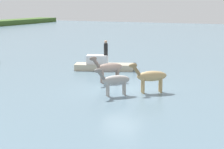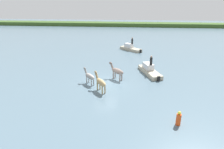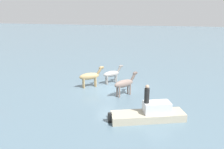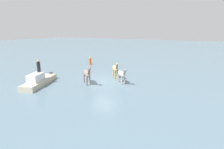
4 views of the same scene
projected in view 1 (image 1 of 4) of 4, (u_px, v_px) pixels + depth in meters
name	position (u px, v px, depth m)	size (l,w,h in m)	color
ground_plane	(121.00, 88.00, 21.08)	(148.72, 148.72, 0.00)	slate
horse_dark_mare	(109.00, 68.00, 22.42)	(2.01, 1.86, 1.85)	gray
horse_pinto_flank	(115.00, 80.00, 19.20)	(1.70, 1.79, 1.67)	#9E9993
horse_mid_herd	(151.00, 76.00, 19.85)	(1.67, 2.12, 1.83)	tan
boat_dinghy_port	(103.00, 66.00, 26.97)	(2.81, 4.90, 1.34)	#B7AD93
person_boatman_standing	(106.00, 48.00, 26.67)	(0.32, 0.32, 1.19)	black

